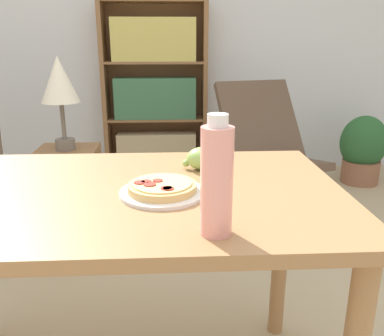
{
  "coord_description": "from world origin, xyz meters",
  "views": [
    {
      "loc": [
        0.09,
        -1.07,
        1.16
      ],
      "look_at": [
        0.15,
        0.0,
        0.82
      ],
      "focal_mm": 38.0,
      "sensor_mm": 36.0,
      "label": 1
    }
  ],
  "objects_px": {
    "pizza_on_plate": "(162,189)",
    "potted_plant_floor": "(363,149)",
    "lounge_chair_far": "(269,171)",
    "table_lamp": "(59,84)",
    "side_table": "(70,196)",
    "drink_bottle": "(217,180)",
    "grape_bunch": "(203,158)",
    "bookshelf": "(155,96)"
  },
  "relations": [
    {
      "from": "pizza_on_plate",
      "to": "bookshelf",
      "type": "height_order",
      "value": "bookshelf"
    },
    {
      "from": "grape_bunch",
      "to": "potted_plant_floor",
      "type": "relative_size",
      "value": 0.22
    },
    {
      "from": "drink_bottle",
      "to": "bookshelf",
      "type": "distance_m",
      "value": 2.76
    },
    {
      "from": "pizza_on_plate",
      "to": "bookshelf",
      "type": "distance_m",
      "value": 2.51
    },
    {
      "from": "drink_bottle",
      "to": "lounge_chair_far",
      "type": "height_order",
      "value": "drink_bottle"
    },
    {
      "from": "bookshelf",
      "to": "side_table",
      "type": "relative_size",
      "value": 2.63
    },
    {
      "from": "pizza_on_plate",
      "to": "drink_bottle",
      "type": "xyz_separation_m",
      "value": [
        0.12,
        -0.24,
        0.11
      ]
    },
    {
      "from": "drink_bottle",
      "to": "side_table",
      "type": "xyz_separation_m",
      "value": [
        -0.7,
        1.49,
        -0.6
      ]
    },
    {
      "from": "grape_bunch",
      "to": "side_table",
      "type": "relative_size",
      "value": 0.22
    },
    {
      "from": "grape_bunch",
      "to": "table_lamp",
      "type": "xyz_separation_m",
      "value": [
        -0.71,
        1.03,
        0.13
      ]
    },
    {
      "from": "grape_bunch",
      "to": "table_lamp",
      "type": "distance_m",
      "value": 1.26
    },
    {
      "from": "lounge_chair_far",
      "to": "potted_plant_floor",
      "type": "xyz_separation_m",
      "value": [
        0.92,
        0.54,
        0.0
      ]
    },
    {
      "from": "pizza_on_plate",
      "to": "table_lamp",
      "type": "relative_size",
      "value": 0.45
    },
    {
      "from": "bookshelf",
      "to": "lounge_chair_far",
      "type": "bearing_deg",
      "value": -47.35
    },
    {
      "from": "side_table",
      "to": "potted_plant_floor",
      "type": "xyz_separation_m",
      "value": [
        2.2,
        0.92,
        0.01
      ]
    },
    {
      "from": "lounge_chair_far",
      "to": "potted_plant_floor",
      "type": "distance_m",
      "value": 1.07
    },
    {
      "from": "lounge_chair_far",
      "to": "table_lamp",
      "type": "distance_m",
      "value": 1.48
    },
    {
      "from": "pizza_on_plate",
      "to": "grape_bunch",
      "type": "xyz_separation_m",
      "value": [
        0.13,
        0.22,
        0.02
      ]
    },
    {
      "from": "drink_bottle",
      "to": "bookshelf",
      "type": "relative_size",
      "value": 0.18
    },
    {
      "from": "pizza_on_plate",
      "to": "potted_plant_floor",
      "type": "xyz_separation_m",
      "value": [
        1.63,
        2.17,
        -0.49
      ]
    },
    {
      "from": "grape_bunch",
      "to": "table_lamp",
      "type": "height_order",
      "value": "table_lamp"
    },
    {
      "from": "pizza_on_plate",
      "to": "side_table",
      "type": "height_order",
      "value": "pizza_on_plate"
    },
    {
      "from": "pizza_on_plate",
      "to": "side_table",
      "type": "distance_m",
      "value": 1.46
    },
    {
      "from": "table_lamp",
      "to": "potted_plant_floor",
      "type": "xyz_separation_m",
      "value": [
        2.2,
        0.92,
        -0.65
      ]
    },
    {
      "from": "side_table",
      "to": "lounge_chair_far",
      "type": "bearing_deg",
      "value": 16.77
    },
    {
      "from": "grape_bunch",
      "to": "bookshelf",
      "type": "distance_m",
      "value": 2.31
    },
    {
      "from": "drink_bottle",
      "to": "table_lamp",
      "type": "xyz_separation_m",
      "value": [
        -0.7,
        1.49,
        0.05
      ]
    },
    {
      "from": "grape_bunch",
      "to": "lounge_chair_far",
      "type": "relative_size",
      "value": 0.14
    },
    {
      "from": "pizza_on_plate",
      "to": "table_lamp",
      "type": "xyz_separation_m",
      "value": [
        -0.58,
        1.25,
        0.15
      ]
    },
    {
      "from": "bookshelf",
      "to": "side_table",
      "type": "bearing_deg",
      "value": -110.51
    },
    {
      "from": "grape_bunch",
      "to": "table_lamp",
      "type": "bearing_deg",
      "value": 124.41
    },
    {
      "from": "drink_bottle",
      "to": "lounge_chair_far",
      "type": "relative_size",
      "value": 0.3
    },
    {
      "from": "lounge_chair_far",
      "to": "bookshelf",
      "type": "distance_m",
      "value": 1.26
    },
    {
      "from": "pizza_on_plate",
      "to": "potted_plant_floor",
      "type": "relative_size",
      "value": 0.41
    },
    {
      "from": "grape_bunch",
      "to": "potted_plant_floor",
      "type": "xyz_separation_m",
      "value": [
        1.5,
        1.95,
        -0.51
      ]
    },
    {
      "from": "drink_bottle",
      "to": "potted_plant_floor",
      "type": "distance_m",
      "value": 2.9
    },
    {
      "from": "table_lamp",
      "to": "pizza_on_plate",
      "type": "bearing_deg",
      "value": -65.17
    },
    {
      "from": "lounge_chair_far",
      "to": "side_table",
      "type": "xyz_separation_m",
      "value": [
        -1.28,
        -0.39,
        -0.0
      ]
    },
    {
      "from": "side_table",
      "to": "table_lamp",
      "type": "relative_size",
      "value": 1.08
    },
    {
      "from": "pizza_on_plate",
      "to": "bookshelf",
      "type": "xyz_separation_m",
      "value": [
        -0.1,
        2.51,
        -0.08
      ]
    },
    {
      "from": "drink_bottle",
      "to": "table_lamp",
      "type": "height_order",
      "value": "table_lamp"
    },
    {
      "from": "lounge_chair_far",
      "to": "table_lamp",
      "type": "relative_size",
      "value": 1.69
    }
  ]
}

